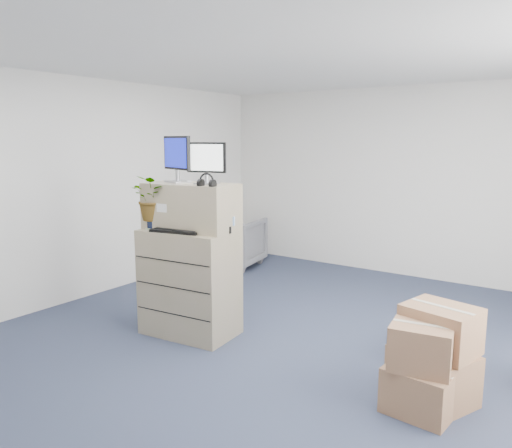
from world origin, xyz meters
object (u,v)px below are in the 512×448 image
(filing_cabinet_lower, at_px, (190,282))
(keyboard, at_px, (178,231))
(monitor_left, at_px, (177,156))
(water_bottle, at_px, (195,216))
(monitor_right, at_px, (206,161))
(office_chair, at_px, (233,239))
(potted_plant, at_px, (154,204))

(filing_cabinet_lower, relative_size, keyboard, 2.09)
(monitor_left, height_order, water_bottle, monitor_left)
(filing_cabinet_lower, height_order, monitor_right, monitor_right)
(water_bottle, bearing_deg, office_chair, 119.63)
(water_bottle, bearing_deg, monitor_left, 175.01)
(monitor_right, relative_size, potted_plant, 0.80)
(water_bottle, distance_m, potted_plant, 0.45)
(water_bottle, xyz_separation_m, office_chair, (-1.42, 2.49, -0.82))
(monitor_left, xyz_separation_m, keyboard, (0.19, -0.21, -0.73))
(monitor_left, height_order, potted_plant, monitor_left)
(filing_cabinet_lower, bearing_deg, keyboard, -101.64)
(monitor_left, bearing_deg, water_bottle, 11.75)
(potted_plant, bearing_deg, monitor_left, 55.54)
(office_chair, bearing_deg, keyboard, 107.13)
(monitor_right, bearing_deg, water_bottle, -178.29)
(keyboard, bearing_deg, office_chair, 104.27)
(monitor_left, relative_size, monitor_right, 1.15)
(filing_cabinet_lower, height_order, keyboard, keyboard)
(monitor_left, xyz_separation_m, potted_plant, (-0.14, -0.21, -0.49))
(keyboard, bearing_deg, water_bottle, 57.34)
(filing_cabinet_lower, relative_size, office_chair, 1.28)
(monitor_left, relative_size, water_bottle, 1.67)
(filing_cabinet_lower, height_order, office_chair, filing_cabinet_lower)
(monitor_right, bearing_deg, potted_plant, -170.83)
(filing_cabinet_lower, bearing_deg, monitor_left, 156.39)
(monitor_right, distance_m, potted_plant, 0.73)
(monitor_left, relative_size, keyboard, 0.90)
(potted_plant, bearing_deg, filing_cabinet_lower, 22.18)
(keyboard, bearing_deg, potted_plant, 166.75)
(filing_cabinet_lower, relative_size, monitor_right, 2.67)
(monitor_right, xyz_separation_m, office_chair, (-1.55, 2.46, -1.38))
(keyboard, xyz_separation_m, potted_plant, (-0.33, 0.00, 0.24))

